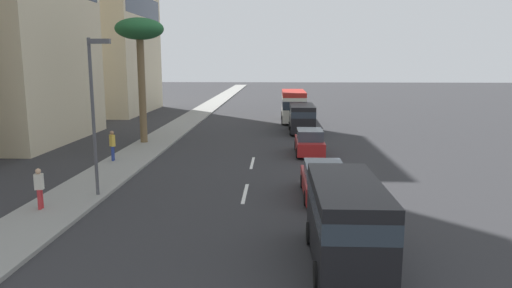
% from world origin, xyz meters
% --- Properties ---
extents(ground_plane, '(198.00, 198.00, 0.00)m').
position_xyz_m(ground_plane, '(31.50, 0.00, 0.00)').
color(ground_plane, '#2D2D30').
extents(sidewalk_right, '(162.00, 2.84, 0.15)m').
position_xyz_m(sidewalk_right, '(31.50, 7.43, 0.07)').
color(sidewalk_right, gray).
rests_on(sidewalk_right, ground_plane).
extents(lane_stripe_mid, '(3.20, 0.16, 0.01)m').
position_xyz_m(lane_stripe_mid, '(15.21, 0.00, 0.01)').
color(lane_stripe_mid, silver).
rests_on(lane_stripe_mid, ground_plane).
extents(lane_stripe_far, '(3.20, 0.16, 0.01)m').
position_xyz_m(lane_stripe_far, '(21.69, 0.00, 0.01)').
color(lane_stripe_far, silver).
rests_on(lane_stripe_far, ground_plane).
extents(car_lead, '(4.49, 1.86, 1.54)m').
position_xyz_m(car_lead, '(14.83, -3.50, 0.73)').
color(car_lead, '#A51E1E').
rests_on(car_lead, ground_plane).
extents(van_second, '(5.12, 2.10, 2.34)m').
position_xyz_m(van_second, '(33.81, -3.54, 1.34)').
color(van_second, black).
rests_on(van_second, ground_plane).
extents(car_third, '(4.15, 1.79, 1.63)m').
position_xyz_m(car_third, '(24.49, -3.54, 0.77)').
color(car_third, '#A51E1E').
rests_on(car_third, ground_plane).
extents(van_fourth, '(5.09, 2.07, 2.49)m').
position_xyz_m(van_fourth, '(7.88, -3.45, 1.42)').
color(van_fourth, black).
rests_on(van_fourth, ground_plane).
extents(minibus_fifth, '(6.87, 2.36, 3.05)m').
position_xyz_m(minibus_fifth, '(41.06, -3.08, 1.68)').
color(minibus_fifth, silver).
rests_on(minibus_fifth, ground_plane).
extents(pedestrian_near_lamp, '(0.38, 0.38, 1.77)m').
position_xyz_m(pedestrian_near_lamp, '(21.30, 8.19, 1.14)').
color(pedestrian_near_lamp, navy).
rests_on(pedestrian_near_lamp, sidewalk_right).
extents(pedestrian_mid_block, '(0.30, 0.36, 1.64)m').
position_xyz_m(pedestrian_mid_block, '(12.17, 7.90, 1.05)').
color(pedestrian_mid_block, red).
rests_on(pedestrian_mid_block, sidewalk_right).
extents(palm_tree, '(3.36, 3.36, 8.76)m').
position_xyz_m(palm_tree, '(27.76, 8.17, 7.72)').
color(palm_tree, brown).
rests_on(palm_tree, sidewalk_right).
extents(street_lamp, '(0.24, 0.97, 6.73)m').
position_xyz_m(street_lamp, '(14.26, 6.31, 4.31)').
color(street_lamp, '#4C4C51').
rests_on(street_lamp, sidewalk_right).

